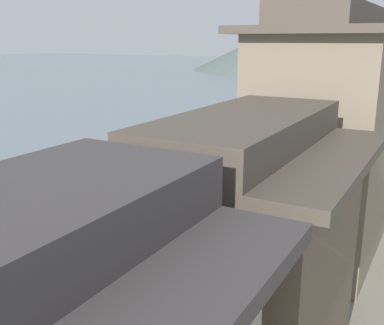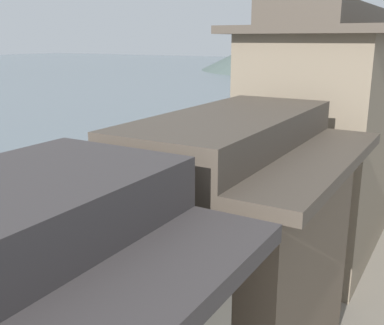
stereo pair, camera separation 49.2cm
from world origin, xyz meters
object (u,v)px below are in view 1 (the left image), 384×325
Objects in this scene: boat_moored_far at (309,120)px; house_waterfront_second at (242,249)px; house_waterfront_narrow at (361,133)px; boat_moored_third at (213,125)px; mooring_post_dock_mid at (192,272)px; boat_midriver_upstream at (365,112)px; boat_moored_second at (237,111)px; mooring_post_dock_far at (292,186)px; house_waterfront_tall at (326,136)px; boat_midriver_drifting at (80,207)px.

house_waterfront_second reaches higher than boat_moored_far.
house_waterfront_second is at bearing -89.83° from house_waterfront_narrow.
house_waterfront_second is at bearing -76.93° from boat_moored_far.
boat_moored_far is at bearing 40.92° from boat_moored_third.
boat_moored_far is 34.43m from mooring_post_dock_mid.
house_waterfront_second is (4.64, -46.16, 3.44)m from boat_midriver_upstream.
boat_moored_second is at bearing 99.10° from boat_moored_third.
house_waterfront_second reaches higher than mooring_post_dock_far.
house_waterfront_tall reaches higher than house_waterfront_second.
mooring_post_dock_far is (8.63, 6.25, 0.70)m from boat_midriver_drifting.
boat_midriver_upstream is 31.41m from house_waterfront_narrow.
boat_midriver_upstream is at bearing 80.32° from boat_midriver_drifting.
mooring_post_dock_mid is at bearing -68.10° from boat_moored_second.
boat_midriver_drifting is 14.64m from house_waterfront_narrow.
mooring_post_dock_mid reaches higher than mooring_post_dock_far.
mooring_post_dock_far is (13.19, -17.09, 0.82)m from boat_moored_third.
boat_midriver_drifting is 0.43× the size of house_waterfront_tall.
boat_midriver_upstream is 33.36m from mooring_post_dock_far.
boat_midriver_drifting is at bearing -79.49° from boat_moored_second.
house_waterfront_narrow is (-0.04, 15.27, -0.01)m from house_waterfront_second.
boat_midriver_upstream is 39.25m from house_waterfront_tall.
house_waterfront_narrow is (15.89, -14.68, 3.40)m from boat_moored_third.
house_waterfront_tall reaches higher than mooring_post_dock_mid.
house_waterfront_tall reaches higher than house_waterfront_narrow.
boat_moored_third is at bearing 101.05° from boat_midriver_drifting.
boat_moored_second is at bearing 126.31° from house_waterfront_narrow.
boat_moored_third is 21.90m from house_waterfront_narrow.
house_waterfront_narrow is at bearing 41.73° from mooring_post_dock_far.
house_waterfront_second is at bearing -89.74° from house_waterfront_tall.
boat_moored_third is at bearing -124.88° from boat_midriver_upstream.
house_waterfront_second is 0.70× the size of house_waterfront_tall.
boat_moored_second is 6.65× the size of mooring_post_dock_far.
house_waterfront_tall is at bearing -63.31° from mooring_post_dock_far.
boat_moored_third is 1.14× the size of boat_midriver_upstream.
house_waterfront_narrow is at bearing -53.69° from boat_moored_second.
house_waterfront_tall is at bearing 90.26° from house_waterfront_second.
boat_moored_second is 1.52× the size of boat_midriver_drifting.
house_waterfront_tall is at bearing 61.41° from mooring_post_dock_mid.
mooring_post_dock_far is at bearing 35.90° from boat_midriver_drifting.
boat_moored_far is 0.52× the size of house_waterfront_narrow.
mooring_post_dock_far is (-2.75, 12.86, -2.58)m from house_waterfront_second.
boat_moored_far is 23.01m from house_waterfront_narrow.
boat_moored_second is 5.71× the size of mooring_post_dock_mid.
boat_moored_third is at bearing -80.90° from boat_moored_second.
mooring_post_dock_far is at bearing -60.64° from boat_moored_second.
house_waterfront_tall reaches higher than boat_moored_second.
mooring_post_dock_far is at bearing -76.37° from boat_moored_far.
mooring_post_dock_mid is at bearing -90.00° from mooring_post_dock_far.
house_waterfront_tall reaches higher than boat_moored_far.
mooring_post_dock_far reaches higher than boat_moored_far.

